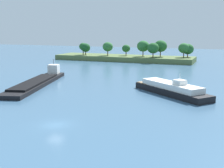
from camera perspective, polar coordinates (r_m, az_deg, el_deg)
ground_plane at (r=49.45m, az=-10.53°, el=-7.51°), size 400.00×400.00×0.00m
treeline_island at (r=145.73m, az=3.27°, el=5.44°), size 66.12×16.56×9.80m
cargo_barge at (r=85.14m, az=-13.65°, el=0.43°), size 14.85×35.80×5.60m
white_riverboat at (r=71.60m, az=11.00°, el=-0.93°), size 20.13×17.35×5.24m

